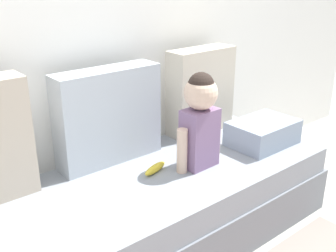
{
  "coord_description": "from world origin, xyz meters",
  "views": [
    {
      "loc": [
        -1.06,
        -1.48,
        1.42
      ],
      "look_at": [
        0.16,
        0.0,
        0.67
      ],
      "focal_mm": 43.55,
      "sensor_mm": 36.0,
      "label": 1
    }
  ],
  "objects_px": {
    "folded_blanket": "(263,133)",
    "couch": "(144,215)",
    "throw_pillow_center": "(109,116)",
    "toddler": "(200,117)",
    "throw_pillow_right": "(201,91)",
    "banana": "(155,168)"
  },
  "relations": [
    {
      "from": "toddler",
      "to": "folded_blanket",
      "type": "relative_size",
      "value": 1.29
    },
    {
      "from": "throw_pillow_center",
      "to": "throw_pillow_right",
      "type": "xyz_separation_m",
      "value": [
        0.68,
        0.0,
        0.01
      ]
    },
    {
      "from": "toddler",
      "to": "throw_pillow_right",
      "type": "bearing_deg",
      "value": 45.79
    },
    {
      "from": "toddler",
      "to": "throw_pillow_center",
      "type": "bearing_deg",
      "value": 132.07
    },
    {
      "from": "banana",
      "to": "couch",
      "type": "bearing_deg",
      "value": -164.92
    },
    {
      "from": "toddler",
      "to": "banana",
      "type": "relative_size",
      "value": 3.03
    },
    {
      "from": "throw_pillow_right",
      "to": "banana",
      "type": "relative_size",
      "value": 3.17
    },
    {
      "from": "throw_pillow_right",
      "to": "toddler",
      "type": "bearing_deg",
      "value": -134.21
    },
    {
      "from": "banana",
      "to": "folded_blanket",
      "type": "relative_size",
      "value": 0.42
    },
    {
      "from": "couch",
      "to": "banana",
      "type": "distance_m",
      "value": 0.25
    },
    {
      "from": "folded_blanket",
      "to": "couch",
      "type": "bearing_deg",
      "value": 173.03
    },
    {
      "from": "throw_pillow_center",
      "to": "couch",
      "type": "bearing_deg",
      "value": -90.0
    },
    {
      "from": "throw_pillow_right",
      "to": "folded_blanket",
      "type": "relative_size",
      "value": 1.35
    },
    {
      "from": "throw_pillow_center",
      "to": "folded_blanket",
      "type": "height_order",
      "value": "throw_pillow_center"
    },
    {
      "from": "couch",
      "to": "toddler",
      "type": "distance_m",
      "value": 0.59
    },
    {
      "from": "throw_pillow_right",
      "to": "toddler",
      "type": "xyz_separation_m",
      "value": [
        -0.35,
        -0.36,
        0.01
      ]
    },
    {
      "from": "couch",
      "to": "folded_blanket",
      "type": "relative_size",
      "value": 5.51
    },
    {
      "from": "folded_blanket",
      "to": "throw_pillow_center",
      "type": "bearing_deg",
      "value": 153.93
    },
    {
      "from": "couch",
      "to": "toddler",
      "type": "xyz_separation_m",
      "value": [
        0.33,
        -0.06,
        0.49
      ]
    },
    {
      "from": "toddler",
      "to": "folded_blanket",
      "type": "height_order",
      "value": "toddler"
    },
    {
      "from": "couch",
      "to": "throw_pillow_center",
      "type": "distance_m",
      "value": 0.56
    },
    {
      "from": "couch",
      "to": "folded_blanket",
      "type": "distance_m",
      "value": 0.88
    }
  ]
}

